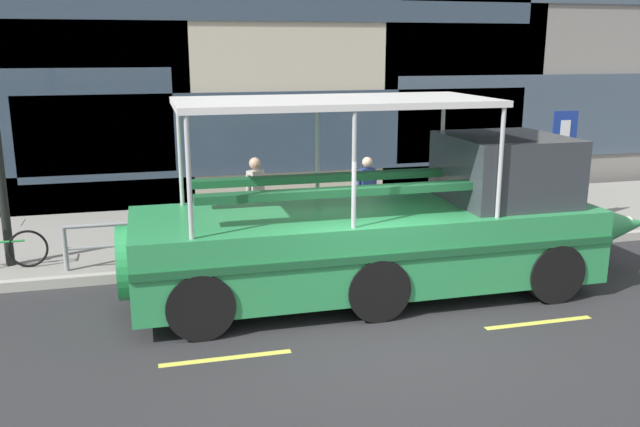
% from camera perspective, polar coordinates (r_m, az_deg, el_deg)
% --- Properties ---
extents(ground_plane, '(120.00, 120.00, 0.00)m').
position_cam_1_polar(ground_plane, '(10.35, 5.22, -9.58)').
color(ground_plane, '#2B2B2D').
extents(sidewalk, '(32.00, 4.80, 0.18)m').
position_cam_1_polar(sidewalk, '(15.41, -1.82, -1.22)').
color(sidewalk, gray).
rests_on(sidewalk, ground_plane).
extents(curb_edge, '(32.00, 0.18, 0.18)m').
position_cam_1_polar(curb_edge, '(13.09, 0.62, -3.98)').
color(curb_edge, '#B2ADA3').
rests_on(curb_edge, ground_plane).
extents(lane_centreline, '(25.80, 0.12, 0.01)m').
position_cam_1_polar(lane_centreline, '(9.97, 6.11, -10.55)').
color(lane_centreline, '#DBD64C').
rests_on(lane_centreline, ground_plane).
extents(curb_guardrail, '(10.21, 0.09, 0.84)m').
position_cam_1_polar(curb_guardrail, '(13.29, 1.35, -0.74)').
color(curb_guardrail, gray).
rests_on(curb_guardrail, sidewalk).
extents(parking_sign, '(0.60, 0.12, 2.59)m').
position_cam_1_polar(parking_sign, '(15.80, 19.84, 5.18)').
color(parking_sign, '#4C4F54').
rests_on(parking_sign, sidewalk).
extents(duck_tour_boat, '(9.62, 2.53, 3.33)m').
position_cam_1_polar(duck_tour_boat, '(11.51, 6.71, -1.28)').
color(duck_tour_boat, '#2D9351').
rests_on(duck_tour_boat, ground_plane).
extents(pedestrian_near_bow, '(0.26, 0.50, 1.75)m').
position_cam_1_polar(pedestrian_near_bow, '(14.99, 10.97, 2.60)').
color(pedestrian_near_bow, black).
rests_on(pedestrian_near_bow, sidewalk).
extents(pedestrian_mid_left, '(0.47, 0.24, 1.65)m').
position_cam_1_polar(pedestrian_mid_left, '(14.56, 3.99, 2.26)').
color(pedestrian_mid_left, '#47423D').
rests_on(pedestrian_mid_left, sidewalk).
extents(pedestrian_mid_right, '(0.43, 0.35, 1.76)m').
position_cam_1_polar(pedestrian_mid_right, '(13.88, -5.48, 1.91)').
color(pedestrian_mid_right, '#47423D').
rests_on(pedestrian_mid_right, sidewalk).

